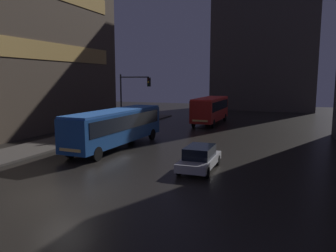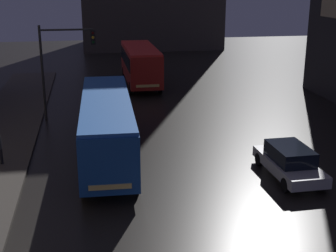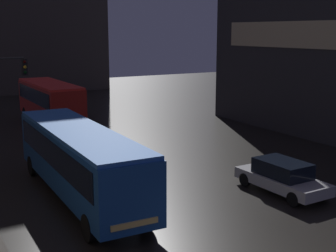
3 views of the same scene
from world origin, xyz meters
name	(u,v)px [view 1 (image 1 of 3)]	position (x,y,z in m)	size (l,w,h in m)	color
ground_plane	(62,194)	(0.00, 0.00, 0.00)	(120.00, 120.00, 0.00)	black
sidewalk_left	(54,143)	(-9.00, 10.00, 0.07)	(4.00, 48.00, 0.15)	#47423D
building_far_backdrop	(266,32)	(4.67, 52.50, 14.36)	(18.07, 12.00, 28.71)	#383333
bus_near	(116,125)	(-3.09, 10.64, 1.92)	(2.81, 11.67, 3.11)	#194793
bus_far	(210,108)	(0.58, 27.56, 2.03)	(2.63, 9.53, 3.30)	#AD1E19
car_taxi	(200,158)	(5.08, 6.66, 0.76)	(1.96, 4.52, 1.49)	#B7B7BC
pedestrian_near	(61,132)	(-8.36, 10.19, 1.10)	(0.43, 0.43, 1.65)	black
traffic_light_main	(131,93)	(-5.53, 17.95, 4.15)	(3.48, 0.35, 6.10)	#2D2D2D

